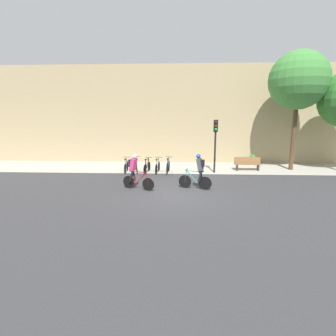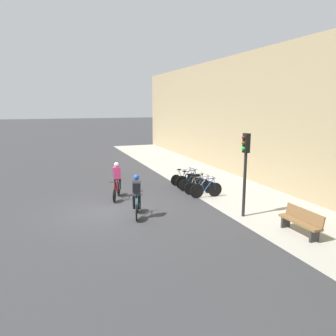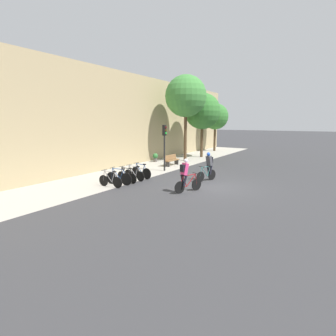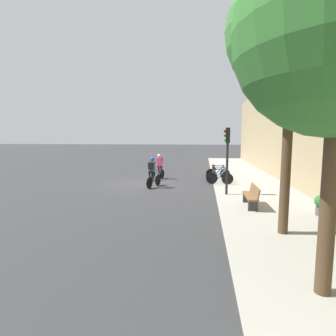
{
  "view_description": "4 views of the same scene",
  "coord_description": "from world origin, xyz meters",
  "px_view_note": "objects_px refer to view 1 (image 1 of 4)",
  "views": [
    {
      "loc": [
        0.29,
        -11.69,
        3.47
      ],
      "look_at": [
        -0.38,
        2.01,
        0.85
      ],
      "focal_mm": 28.0,
      "sensor_mm": 36.0,
      "label": 1
    },
    {
      "loc": [
        13.31,
        -2.22,
        4.46
      ],
      "look_at": [
        -0.46,
        2.88,
        1.61
      ],
      "focal_mm": 35.0,
      "sensor_mm": 36.0,
      "label": 2
    },
    {
      "loc": [
        -13.45,
        -5.52,
        3.6
      ],
      "look_at": [
        -0.5,
        2.82,
        0.87
      ],
      "focal_mm": 28.0,
      "sensor_mm": 36.0,
      "label": 3
    },
    {
      "loc": [
        15.85,
        3.88,
        2.85
      ],
      "look_at": [
        -0.0,
        1.7,
        1.02
      ],
      "focal_mm": 28.0,
      "sensor_mm": 36.0,
      "label": 4
    }
  ],
  "objects_px": {
    "cyclist_grey": "(198,170)",
    "potted_plant": "(253,159)",
    "parked_bike_4": "(168,166)",
    "cyclist_pink": "(135,170)",
    "traffic_light_pole": "(215,136)",
    "parked_bike_1": "(137,166)",
    "parked_bike_3": "(158,167)",
    "parked_bike_0": "(126,166)",
    "bench": "(247,163)",
    "parked_bike_2": "(147,167)"
  },
  "relations": [
    {
      "from": "cyclist_grey",
      "to": "potted_plant",
      "type": "distance_m",
      "value": 8.58
    },
    {
      "from": "parked_bike_4",
      "to": "cyclist_grey",
      "type": "bearing_deg",
      "value": -66.75
    },
    {
      "from": "cyclist_pink",
      "to": "traffic_light_pole",
      "type": "bearing_deg",
      "value": 43.58
    },
    {
      "from": "parked_bike_1",
      "to": "parked_bike_3",
      "type": "distance_m",
      "value": 1.37
    },
    {
      "from": "parked_bike_0",
      "to": "potted_plant",
      "type": "relative_size",
      "value": 2.1
    },
    {
      "from": "parked_bike_3",
      "to": "bench",
      "type": "distance_m",
      "value": 6.06
    },
    {
      "from": "cyclist_pink",
      "to": "parked_bike_1",
      "type": "bearing_deg",
      "value": 98.34
    },
    {
      "from": "parked_bike_4",
      "to": "parked_bike_3",
      "type": "bearing_deg",
      "value": -179.8
    },
    {
      "from": "parked_bike_0",
      "to": "parked_bike_3",
      "type": "relative_size",
      "value": 0.97
    },
    {
      "from": "parked_bike_0",
      "to": "parked_bike_1",
      "type": "relative_size",
      "value": 0.98
    },
    {
      "from": "parked_bike_2",
      "to": "traffic_light_pole",
      "type": "height_order",
      "value": "traffic_light_pole"
    },
    {
      "from": "cyclist_grey",
      "to": "parked_bike_4",
      "type": "xyz_separation_m",
      "value": [
        -1.68,
        3.92,
        -0.53
      ]
    },
    {
      "from": "parked_bike_4",
      "to": "traffic_light_pole",
      "type": "xyz_separation_m",
      "value": [
        2.99,
        0.16,
        1.93
      ]
    },
    {
      "from": "cyclist_pink",
      "to": "potted_plant",
      "type": "distance_m",
      "value": 10.69
    },
    {
      "from": "parked_bike_2",
      "to": "parked_bike_4",
      "type": "height_order",
      "value": "parked_bike_4"
    },
    {
      "from": "parked_bike_0",
      "to": "parked_bike_1",
      "type": "height_order",
      "value": "parked_bike_1"
    },
    {
      "from": "parked_bike_0",
      "to": "parked_bike_2",
      "type": "height_order",
      "value": "parked_bike_0"
    },
    {
      "from": "cyclist_grey",
      "to": "parked_bike_1",
      "type": "xyz_separation_m",
      "value": [
        -3.73,
        3.92,
        -0.53
      ]
    },
    {
      "from": "parked_bike_1",
      "to": "parked_bike_3",
      "type": "xyz_separation_m",
      "value": [
        1.37,
        -0.0,
        -0.03
      ]
    },
    {
      "from": "parked_bike_0",
      "to": "bench",
      "type": "bearing_deg",
      "value": 7.11
    },
    {
      "from": "cyclist_grey",
      "to": "bench",
      "type": "relative_size",
      "value": 1.01
    },
    {
      "from": "potted_plant",
      "to": "parked_bike_2",
      "type": "bearing_deg",
      "value": -156.37
    },
    {
      "from": "cyclist_grey",
      "to": "parked_bike_1",
      "type": "relative_size",
      "value": 1.06
    },
    {
      "from": "bench",
      "to": "parked_bike_2",
      "type": "bearing_deg",
      "value": -171.44
    },
    {
      "from": "parked_bike_4",
      "to": "traffic_light_pole",
      "type": "distance_m",
      "value": 3.56
    },
    {
      "from": "parked_bike_2",
      "to": "parked_bike_4",
      "type": "bearing_deg",
      "value": 0.11
    },
    {
      "from": "traffic_light_pole",
      "to": "potted_plant",
      "type": "xyz_separation_m",
      "value": [
        3.26,
        3.17,
        -1.91
      ]
    },
    {
      "from": "parked_bike_1",
      "to": "bench",
      "type": "height_order",
      "value": "parked_bike_1"
    },
    {
      "from": "cyclist_pink",
      "to": "bench",
      "type": "distance_m",
      "value": 8.45
    },
    {
      "from": "parked_bike_0",
      "to": "cyclist_grey",
      "type": "bearing_deg",
      "value": -41.59
    },
    {
      "from": "parked_bike_3",
      "to": "potted_plant",
      "type": "distance_m",
      "value": 7.69
    },
    {
      "from": "cyclist_pink",
      "to": "cyclist_grey",
      "type": "bearing_deg",
      "value": 2.59
    },
    {
      "from": "parked_bike_4",
      "to": "parked_bike_1",
      "type": "bearing_deg",
      "value": 180.0
    },
    {
      "from": "parked_bike_0",
      "to": "parked_bike_1",
      "type": "distance_m",
      "value": 0.68
    },
    {
      "from": "parked_bike_1",
      "to": "parked_bike_4",
      "type": "height_order",
      "value": "parked_bike_1"
    },
    {
      "from": "parked_bike_3",
      "to": "parked_bike_4",
      "type": "xyz_separation_m",
      "value": [
        0.68,
        0.0,
        0.02
      ]
    },
    {
      "from": "parked_bike_1",
      "to": "parked_bike_2",
      "type": "relative_size",
      "value": 1.0
    },
    {
      "from": "parked_bike_0",
      "to": "potted_plant",
      "type": "distance_m",
      "value": 9.58
    },
    {
      "from": "parked_bike_1",
      "to": "parked_bike_4",
      "type": "bearing_deg",
      "value": -0.0
    },
    {
      "from": "parked_bike_3",
      "to": "parked_bike_2",
      "type": "bearing_deg",
      "value": -179.97
    },
    {
      "from": "parked_bike_2",
      "to": "potted_plant",
      "type": "bearing_deg",
      "value": 23.63
    },
    {
      "from": "cyclist_pink",
      "to": "cyclist_grey",
      "type": "xyz_separation_m",
      "value": [
        3.14,
        0.14,
        0.0
      ]
    },
    {
      "from": "cyclist_pink",
      "to": "parked_bike_2",
      "type": "distance_m",
      "value": 4.1
    },
    {
      "from": "cyclist_pink",
      "to": "parked_bike_4",
      "type": "xyz_separation_m",
      "value": [
        1.45,
        4.06,
        -0.53
      ]
    },
    {
      "from": "parked_bike_1",
      "to": "traffic_light_pole",
      "type": "xyz_separation_m",
      "value": [
        5.04,
        0.16,
        1.93
      ]
    },
    {
      "from": "cyclist_pink",
      "to": "bench",
      "type": "height_order",
      "value": "cyclist_pink"
    },
    {
      "from": "cyclist_grey",
      "to": "bench",
      "type": "bearing_deg",
      "value": 53.71
    },
    {
      "from": "parked_bike_4",
      "to": "traffic_light_pole",
      "type": "height_order",
      "value": "traffic_light_pole"
    },
    {
      "from": "parked_bike_2",
      "to": "parked_bike_3",
      "type": "xyz_separation_m",
      "value": [
        0.68,
        0.0,
        0.01
      ]
    },
    {
      "from": "cyclist_pink",
      "to": "parked_bike_2",
      "type": "bearing_deg",
      "value": 88.77
    }
  ]
}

